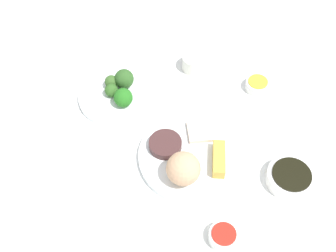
# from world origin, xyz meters

# --- Properties ---
(tabletop) EXTENTS (2.20, 2.20, 0.02)m
(tabletop) POSITION_xyz_m (0.00, 0.00, 0.01)
(tabletop) COLOR white
(tabletop) RESTS_ON ground
(main_plate) EXTENTS (0.26, 0.26, 0.02)m
(main_plate) POSITION_xyz_m (0.01, -0.05, 0.03)
(main_plate) COLOR white
(main_plate) RESTS_ON tabletop
(rice_scoop) EXTENTS (0.08, 0.08, 0.08)m
(rice_scoop) POSITION_xyz_m (0.01, -0.12, 0.08)
(rice_scoop) COLOR tan
(rice_scoop) RESTS_ON main_plate
(spring_roll) EXTENTS (0.05, 0.10, 0.03)m
(spring_roll) POSITION_xyz_m (0.08, -0.05, 0.05)
(spring_roll) COLOR gold
(spring_roll) RESTS_ON main_plate
(crab_rangoon_wonton) EXTENTS (0.08, 0.08, 0.01)m
(crab_rangoon_wonton) POSITION_xyz_m (0.01, 0.02, 0.04)
(crab_rangoon_wonton) COLOR beige
(crab_rangoon_wonton) RESTS_ON main_plate
(stir_fry_heap) EXTENTS (0.08, 0.08, 0.02)m
(stir_fry_heap) POSITION_xyz_m (-0.06, -0.05, 0.05)
(stir_fry_heap) COLOR #442828
(stir_fry_heap) RESTS_ON main_plate
(broccoli_plate) EXTENTS (0.21, 0.21, 0.01)m
(broccoli_plate) POSITION_xyz_m (-0.25, 0.06, 0.03)
(broccoli_plate) COLOR white
(broccoli_plate) RESTS_ON tabletop
(broccoli_floret_0) EXTENTS (0.04, 0.04, 0.04)m
(broccoli_floret_0) POSITION_xyz_m (-0.26, 0.06, 0.05)
(broccoli_floret_0) COLOR #316023
(broccoli_floret_0) RESTS_ON broccoli_plate
(broccoli_floret_1) EXTENTS (0.05, 0.05, 0.05)m
(broccoli_floret_1) POSITION_xyz_m (-0.24, 0.10, 0.06)
(broccoli_floret_1) COLOR #2E5924
(broccoli_floret_1) RESTS_ON broccoli_plate
(broccoli_floret_2) EXTENTS (0.05, 0.05, 0.05)m
(broccoli_floret_2) POSITION_xyz_m (-0.21, 0.04, 0.06)
(broccoli_floret_2) COLOR #25711F
(broccoli_floret_2) RESTS_ON broccoli_plate
(broccoli_floret_3) EXTENTS (0.04, 0.04, 0.04)m
(broccoli_floret_3) POSITION_xyz_m (-0.27, 0.09, 0.05)
(broccoli_floret_3) COLOR #396028
(broccoli_floret_3) RESTS_ON broccoli_plate
(soy_sauce_bowl) EXTENTS (0.11, 0.11, 0.03)m
(soy_sauce_bowl) POSITION_xyz_m (0.25, -0.04, 0.04)
(soy_sauce_bowl) COLOR white
(soy_sauce_bowl) RESTS_ON tabletop
(soy_sauce_bowl_liquid) EXTENTS (0.09, 0.09, 0.00)m
(soy_sauce_bowl_liquid) POSITION_xyz_m (0.25, -0.04, 0.05)
(soy_sauce_bowl_liquid) COLOR black
(soy_sauce_bowl_liquid) RESTS_ON soy_sauce_bowl
(sauce_ramekin_sweet_and_sour) EXTENTS (0.07, 0.07, 0.03)m
(sauce_ramekin_sweet_and_sour) POSITION_xyz_m (0.14, -0.23, 0.03)
(sauce_ramekin_sweet_and_sour) COLOR white
(sauce_ramekin_sweet_and_sour) RESTS_ON tabletop
(sauce_ramekin_sweet_and_sour_liquid) EXTENTS (0.05, 0.05, 0.00)m
(sauce_ramekin_sweet_and_sour_liquid) POSITION_xyz_m (0.14, -0.23, 0.05)
(sauce_ramekin_sweet_and_sour_liquid) COLOR red
(sauce_ramekin_sweet_and_sour_liquid) RESTS_ON sauce_ramekin_sweet_and_sour
(sauce_ramekin_hot_mustard) EXTENTS (0.07, 0.07, 0.03)m
(sauce_ramekin_hot_mustard) POSITION_xyz_m (0.11, 0.23, 0.03)
(sauce_ramekin_hot_mustard) COLOR white
(sauce_ramekin_hot_mustard) RESTS_ON tabletop
(sauce_ramekin_hot_mustard_liquid) EXTENTS (0.05, 0.05, 0.00)m
(sauce_ramekin_hot_mustard_liquid) POSITION_xyz_m (0.11, 0.23, 0.05)
(sauce_ramekin_hot_mustard_liquid) COLOR yellow
(sauce_ramekin_hot_mustard_liquid) RESTS_ON sauce_ramekin_hot_mustard
(teacup) EXTENTS (0.07, 0.07, 0.05)m
(teacup) POSITION_xyz_m (-0.08, 0.24, 0.04)
(teacup) COLOR white
(teacup) RESTS_ON tabletop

